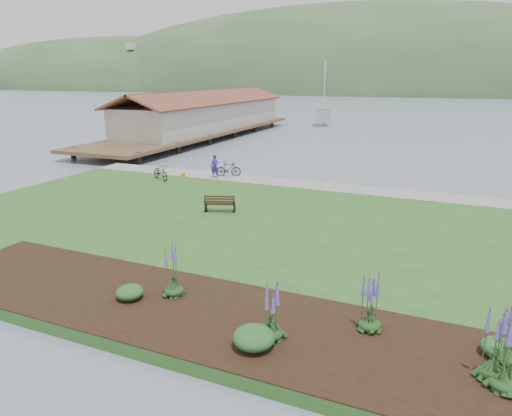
{
  "coord_description": "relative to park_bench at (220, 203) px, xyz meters",
  "views": [
    {
      "loc": [
        7.03,
        -20.13,
        7.1
      ],
      "look_at": [
        -0.82,
        -1.96,
        1.3
      ],
      "focal_mm": 32.0,
      "sensor_mm": 36.0,
      "label": 1
    }
  ],
  "objects": [
    {
      "name": "ground",
      "position": [
        3.43,
        0.51,
        -0.87
      ],
      "size": [
        600.0,
        600.0,
        0.0
      ],
      "primitive_type": "plane",
      "color": "slate",
      "rests_on": "ground"
    },
    {
      "name": "bicycle_b",
      "position": [
        -3.4,
        7.71,
        0.05
      ],
      "size": [
        1.19,
        1.74,
        1.02
      ],
      "primitive_type": "imported",
      "rotation": [
        0.0,
        0.0,
        2.03
      ],
      "color": "black",
      "rests_on": "lawn"
    },
    {
      "name": "echium_2",
      "position": [
        12.07,
        -9.65,
        0.32
      ],
      "size": [
        0.62,
        0.62,
        1.98
      ],
      "color": "#163914",
      "rests_on": "garden_bed"
    },
    {
      "name": "shrub_1",
      "position": [
        6.4,
        -10.33,
        -0.15
      ],
      "size": [
        1.09,
        1.09,
        0.54
      ],
      "primitive_type": "ellipsoid",
      "color": "#1E4C21",
      "rests_on": "garden_bed"
    },
    {
      "name": "echium_4",
      "position": [
        2.96,
        -8.73,
        0.35
      ],
      "size": [
        0.62,
        0.62,
        2.06
      ],
      "color": "#163914",
      "rests_on": "garden_bed"
    },
    {
      "name": "echium_3",
      "position": [
        12.21,
        -8.54,
        0.28
      ],
      "size": [
        0.62,
        0.62,
        1.91
      ],
      "color": "#163914",
      "rests_on": "garden_bed"
    },
    {
      "name": "sailboat",
      "position": [
        -7.1,
        45.53,
        -0.87
      ],
      "size": [
        12.66,
        12.82,
        28.76
      ],
      "primitive_type": "imported",
      "rotation": [
        0.0,
        0.0,
        0.17
      ],
      "color": "silver",
      "rests_on": "ground"
    },
    {
      "name": "shoreline_path",
      "position": [
        3.43,
        7.41,
        -0.45
      ],
      "size": [
        34.0,
        2.2,
        0.03
      ],
      "primitive_type": "cube",
      "color": "gray",
      "rests_on": "lawn"
    },
    {
      "name": "far_hillside",
      "position": [
        23.43,
        170.51,
        -0.87
      ],
      "size": [
        580.0,
        80.0,
        38.0
      ],
      "primitive_type": null,
      "color": "#33552F",
      "rests_on": "ground"
    },
    {
      "name": "person",
      "position": [
        -4.02,
        6.93,
        0.45
      ],
      "size": [
        0.7,
        0.51,
        1.84
      ],
      "primitive_type": "imported",
      "rotation": [
        0.0,
        0.0,
        0.08
      ],
      "color": "#30229D",
      "rests_on": "lawn"
    },
    {
      "name": "shrub_2",
      "position": [
        12.07,
        -8.27,
        -0.21
      ],
      "size": [
        0.86,
        0.86,
        0.43
      ],
      "primitive_type": "ellipsoid",
      "color": "#1E4C21",
      "rests_on": "garden_bed"
    },
    {
      "name": "lawn",
      "position": [
        3.43,
        -1.49,
        -0.67
      ],
      "size": [
        34.0,
        20.0,
        0.4
      ],
      "primitive_type": "cube",
      "color": "#25531D",
      "rests_on": "ground"
    },
    {
      "name": "echium_5",
      "position": [
        11.86,
        -9.33,
        0.33
      ],
      "size": [
        0.62,
        0.62,
        1.89
      ],
      "color": "#163914",
      "rests_on": "garden_bed"
    },
    {
      "name": "garden_bed",
      "position": [
        6.43,
        -9.29,
        -0.45
      ],
      "size": [
        24.0,
        4.4,
        0.04
      ],
      "primitive_type": "cube",
      "color": "black",
      "rests_on": "lawn"
    },
    {
      "name": "pannier",
      "position": [
        -6.13,
        6.32,
        -0.32
      ],
      "size": [
        0.2,
        0.28,
        0.29
      ],
      "primitive_type": "cube",
      "rotation": [
        0.0,
        0.0,
        -0.09
      ],
      "color": "#C58F17",
      "rests_on": "lawn"
    },
    {
      "name": "echium_0",
      "position": [
        6.66,
        -9.81,
        0.32
      ],
      "size": [
        0.62,
        0.62,
        1.78
      ],
      "color": "#163914",
      "rests_on": "garden_bed"
    },
    {
      "name": "shrub_0",
      "position": [
        1.83,
        -9.46,
        -0.21
      ],
      "size": [
        0.85,
        0.85,
        0.43
      ],
      "primitive_type": "ellipsoid",
      "color": "#1E4C21",
      "rests_on": "garden_bed"
    },
    {
      "name": "park_bench",
      "position": [
        0.0,
        0.0,
        0.0
      ],
      "size": [
        1.63,
        1.08,
        0.94
      ],
      "rotation": [
        0.0,
        0.0,
        0.34
      ],
      "color": "black",
      "rests_on": "lawn"
    },
    {
      "name": "bicycle_a",
      "position": [
        -7.07,
        5.04,
        0.04
      ],
      "size": [
        1.52,
        2.0,
        1.0
      ],
      "primitive_type": "imported",
      "rotation": [
        0.0,
        0.0,
        1.06
      ],
      "color": "black",
      "rests_on": "lawn"
    },
    {
      "name": "echium_1",
      "position": [
        8.94,
        -8.34,
        0.34
      ],
      "size": [
        0.62,
        0.62,
        1.82
      ],
      "color": "#163914",
      "rests_on": "garden_bed"
    },
    {
      "name": "pier_pavilion",
      "position": [
        -16.57,
        28.03,
        1.78
      ],
      "size": [
        8.0,
        36.0,
        5.4
      ],
      "color": "#4C3826",
      "rests_on": "ground"
    }
  ]
}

